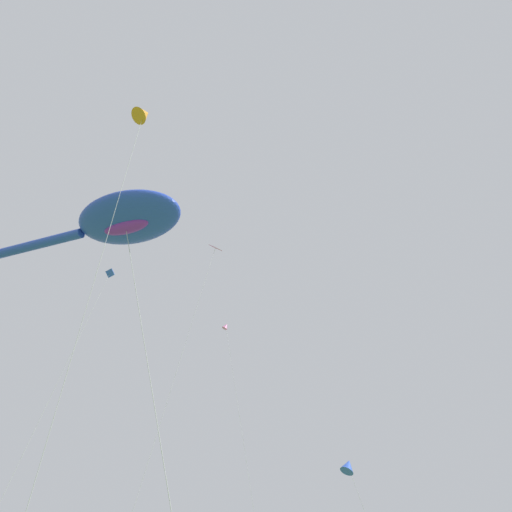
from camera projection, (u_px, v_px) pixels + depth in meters
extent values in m
ellipsoid|color=blue|center=(129.00, 218.00, 18.48)|extent=(5.57, 6.24, 1.40)
cylinder|color=blue|center=(37.00, 244.00, 19.52)|extent=(3.38, 4.86, 0.51)
ellipsoid|color=purple|center=(126.00, 227.00, 18.05)|extent=(1.92, 2.41, 0.51)
cylinder|color=#B2B2B7|center=(151.00, 382.00, 13.65)|extent=(4.85, 1.82, 14.64)
cone|color=orange|center=(144.00, 114.00, 17.32)|extent=(1.16, 0.97, 1.01)
cylinder|color=#B2B2B7|center=(92.00, 288.00, 12.31)|extent=(1.70, 2.60, 18.00)
cube|color=blue|center=(110.00, 273.00, 25.91)|extent=(0.60, 0.52, 0.52)
cylinder|color=#B2B2B7|center=(47.00, 405.00, 19.82)|extent=(1.37, 1.50, 18.17)
cone|color=blue|center=(348.00, 466.00, 22.91)|extent=(1.20, 1.01, 1.02)
cube|color=pink|center=(215.00, 248.00, 31.34)|extent=(1.01, 0.71, 0.78)
cylinder|color=#B2B2B7|center=(175.00, 377.00, 23.09)|extent=(3.08, 1.39, 23.25)
cone|color=pink|center=(226.00, 326.00, 37.69)|extent=(0.93, 0.97, 0.74)
cylinder|color=#B2B2B7|center=(243.00, 440.00, 29.92)|extent=(2.56, 3.29, 21.87)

